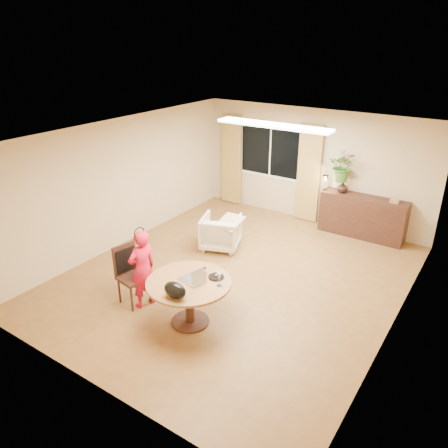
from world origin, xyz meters
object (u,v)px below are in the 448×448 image
Objects in this scene: dining_chair at (133,276)px; armchair at (221,232)px; dining_table at (189,290)px; sideboard at (362,217)px; child at (142,269)px.

dining_chair reaches higher than armchair.
dining_table is 0.70× the size of sideboard.
dining_table is 2.60m from armchair.
dining_chair is at bearing 69.20° from armchair.
dining_chair reaches higher than dining_table.
sideboard is at bearing -155.54° from armchair.
dining_table is at bearing -104.50° from sideboard.
child is 2.43m from armchair.
dining_chair is 0.55× the size of sideboard.
dining_chair is 5.15m from sideboard.
armchair is at bearing 113.80° from dining_table.
dining_chair is 0.24m from child.
sideboard reaches higher than armchair.
dining_table is 0.92m from child.
armchair is (-0.14, 2.41, -0.31)m from child.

